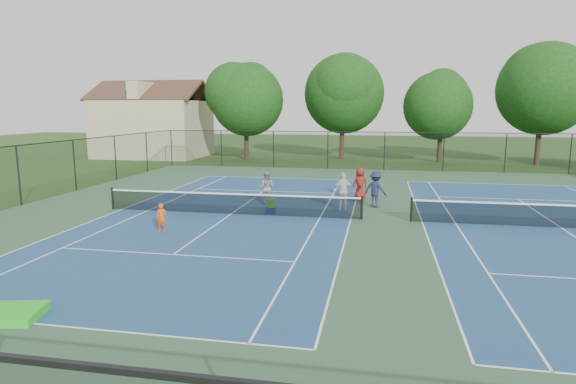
% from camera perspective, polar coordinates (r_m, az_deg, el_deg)
% --- Properties ---
extents(ground, '(140.00, 140.00, 0.00)m').
position_cam_1_polar(ground, '(21.32, 11.54, -3.35)').
color(ground, '#234716').
rests_on(ground, ground).
extents(court_pad, '(36.00, 36.00, 0.01)m').
position_cam_1_polar(court_pad, '(21.32, 11.54, -3.34)').
color(court_pad, '#2D5136').
rests_on(court_pad, ground).
extents(tennis_court_left, '(12.00, 23.83, 1.07)m').
position_cam_1_polar(tennis_court_left, '(22.30, -6.75, -2.38)').
color(tennis_court_left, navy).
rests_on(tennis_court_left, ground).
extents(tennis_court_right, '(12.00, 23.83, 1.07)m').
position_cam_1_polar(tennis_court_right, '(22.53, 29.67, -3.49)').
color(tennis_court_right, navy).
rests_on(tennis_court_right, ground).
extents(perimeter_fence, '(36.08, 36.08, 3.02)m').
position_cam_1_polar(perimeter_fence, '(21.02, 11.69, 0.91)').
color(perimeter_fence, black).
rests_on(perimeter_fence, ground).
extents(tree_back_a, '(6.80, 6.80, 9.15)m').
position_cam_1_polar(tree_back_a, '(46.54, -5.03, 11.30)').
color(tree_back_a, '#2D2116').
rests_on(tree_back_a, ground).
extents(tree_back_b, '(7.60, 7.60, 10.03)m').
position_cam_1_polar(tree_back_b, '(46.95, 6.52, 11.94)').
color(tree_back_b, '#2D2116').
rests_on(tree_back_b, ground).
extents(tree_back_c, '(6.00, 6.00, 8.40)m').
position_cam_1_polar(tree_back_c, '(46.09, 17.80, 10.20)').
color(tree_back_c, '#2D2116').
rests_on(tree_back_c, ground).
extents(tree_back_d, '(7.80, 7.80, 10.37)m').
position_cam_1_polar(tree_back_d, '(46.77, 27.99, 11.18)').
color(tree_back_d, '#2D2116').
rests_on(tree_back_d, ground).
extents(clapboard_house, '(10.80, 8.10, 7.65)m').
position_cam_1_polar(clapboard_house, '(51.09, -15.62, 7.54)').
color(clapboard_house, tan).
rests_on(clapboard_house, ground).
extents(child_player, '(0.47, 0.38, 1.13)m').
position_cam_1_polar(child_player, '(19.57, -14.76, -2.96)').
color(child_player, '#F04F10').
rests_on(child_player, ground).
extents(instructor, '(0.82, 0.65, 1.67)m').
position_cam_1_polar(instructor, '(24.49, -2.57, 0.53)').
color(instructor, gray).
rests_on(instructor, ground).
extents(bystander_a, '(1.15, 0.85, 1.81)m').
position_cam_1_polar(bystander_a, '(23.11, 6.57, 0.09)').
color(bystander_a, silver).
rests_on(bystander_a, ground).
extents(bystander_b, '(1.33, 1.07, 1.79)m').
position_cam_1_polar(bystander_b, '(23.97, 10.33, 0.32)').
color(bystander_b, '#1B223D').
rests_on(bystander_b, ground).
extents(bystander_c, '(1.01, 0.89, 1.73)m').
position_cam_1_polar(bystander_c, '(25.83, 8.52, 0.98)').
color(bystander_c, maroon).
rests_on(bystander_c, ground).
extents(ball_crate, '(0.45, 0.36, 0.28)m').
position_cam_1_polar(ball_crate, '(22.34, -2.05, -2.18)').
color(ball_crate, navy).
rests_on(ball_crate, ground).
extents(ball_hopper, '(0.39, 0.34, 0.40)m').
position_cam_1_polar(ball_hopper, '(22.27, -2.06, -1.32)').
color(ball_hopper, green).
rests_on(ball_hopper, ball_crate).
extents(green_tarp, '(1.67, 1.40, 0.20)m').
position_cam_1_polar(green_tarp, '(13.14, -30.22, -12.38)').
color(green_tarp, green).
rests_on(green_tarp, ground).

